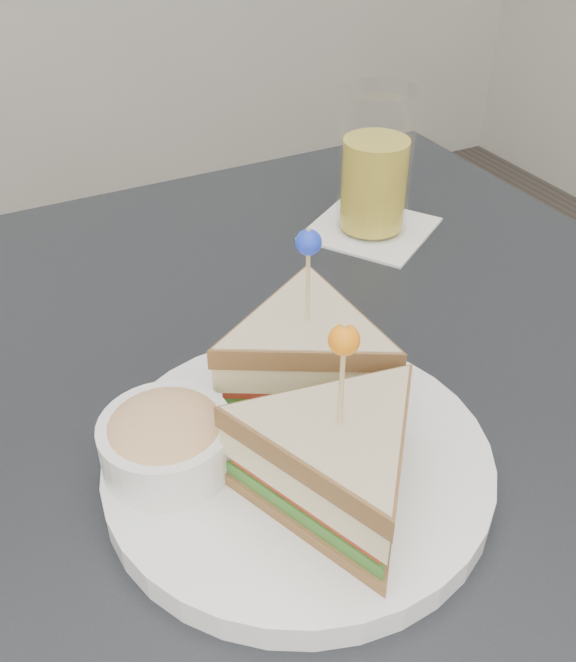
% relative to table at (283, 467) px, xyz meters
% --- Properties ---
extents(table, '(0.80, 0.80, 0.75)m').
position_rel_table_xyz_m(table, '(0.00, 0.00, 0.00)').
color(table, black).
rests_on(table, ground).
extents(plate_meal, '(0.32, 0.32, 0.15)m').
position_rel_table_xyz_m(plate_meal, '(-0.02, -0.07, 0.12)').
color(plate_meal, white).
rests_on(plate_meal, table).
extents(drink_set, '(0.16, 0.16, 0.15)m').
position_rel_table_xyz_m(drink_set, '(0.20, 0.19, 0.14)').
color(drink_set, white).
rests_on(drink_set, table).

